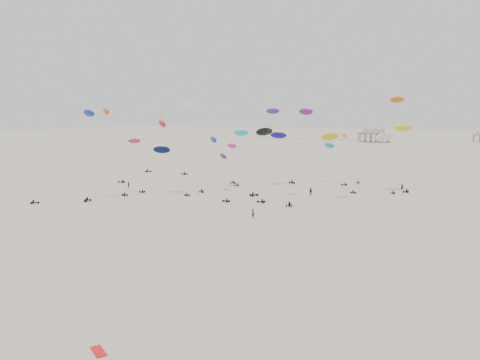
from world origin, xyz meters
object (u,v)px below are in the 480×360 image
at_px(pavilion_main, 374,136).
at_px(spectator_0, 253,218).
at_px(pavilion_small, 480,137).
at_px(rig_4, 303,127).
at_px(rig_0, 100,139).
at_px(rig_9, 130,154).

distance_m(pavilion_main, spectator_0, 264.95).
height_order(pavilion_small, spectator_0, pavilion_small).
relative_size(pavilion_main, rig_4, 0.95).
bearing_deg(rig_4, spectator_0, 40.77).
bearing_deg(pavilion_main, rig_4, -87.66).
xyz_separation_m(rig_0, spectator_0, (45.12, -9.55, -14.19)).
relative_size(rig_4, rig_9, 1.66).
bearing_deg(spectator_0, rig_9, 7.09).
xyz_separation_m(pavilion_small, spectator_0, (-56.10, -294.55, -3.49)).
distance_m(pavilion_main, rig_0, 257.10).
distance_m(rig_4, spectator_0, 54.39).
relative_size(pavilion_small, rig_0, 0.37).
relative_size(pavilion_small, rig_4, 0.41).
height_order(rig_0, rig_4, rig_0).
relative_size(rig_0, spectator_0, 11.27).
relative_size(rig_0, rig_9, 1.81).
relative_size(rig_0, rig_4, 1.09).
distance_m(rig_9, spectator_0, 63.54).
bearing_deg(rig_9, spectator_0, -141.77).
distance_m(rig_4, rig_9, 52.73).
bearing_deg(spectator_0, rig_0, 26.57).
xyz_separation_m(pavilion_small, rig_9, (-109.87, -261.69, 4.60)).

